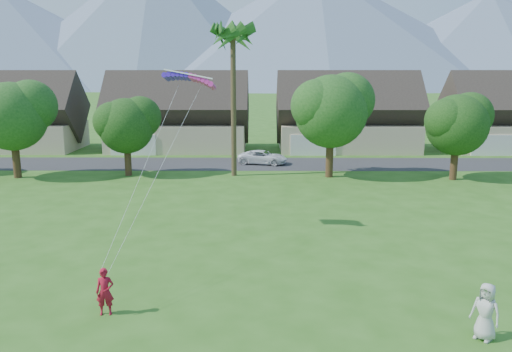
{
  "coord_description": "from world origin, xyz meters",
  "views": [
    {
      "loc": [
        0.17,
        -13.03,
        8.59
      ],
      "look_at": [
        0.0,
        10.0,
        3.8
      ],
      "focal_mm": 35.0,
      "sensor_mm": 36.0,
      "label": 1
    }
  ],
  "objects_px": {
    "watcher": "(486,312)",
    "parked_car": "(263,157)",
    "parafoil_kite": "(190,77)",
    "kite_flyer": "(105,292)"
  },
  "relations": [
    {
      "from": "watcher",
      "to": "parked_car",
      "type": "height_order",
      "value": "watcher"
    },
    {
      "from": "watcher",
      "to": "parked_car",
      "type": "xyz_separation_m",
      "value": [
        -7.07,
        32.01,
        -0.32
      ]
    },
    {
      "from": "watcher",
      "to": "parafoil_kite",
      "type": "relative_size",
      "value": 0.69
    },
    {
      "from": "watcher",
      "to": "parked_car",
      "type": "relative_size",
      "value": 0.41
    },
    {
      "from": "kite_flyer",
      "to": "parafoil_kite",
      "type": "distance_m",
      "value": 12.58
    },
    {
      "from": "kite_flyer",
      "to": "parked_car",
      "type": "xyz_separation_m",
      "value": [
        5.85,
        30.4,
        -0.22
      ]
    },
    {
      "from": "kite_flyer",
      "to": "watcher",
      "type": "xyz_separation_m",
      "value": [
        12.92,
        -1.61,
        0.09
      ]
    },
    {
      "from": "watcher",
      "to": "parked_car",
      "type": "distance_m",
      "value": 32.78
    },
    {
      "from": "parked_car",
      "to": "kite_flyer",
      "type": "bearing_deg",
      "value": -177.19
    },
    {
      "from": "kite_flyer",
      "to": "parked_car",
      "type": "relative_size",
      "value": 0.37
    }
  ]
}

